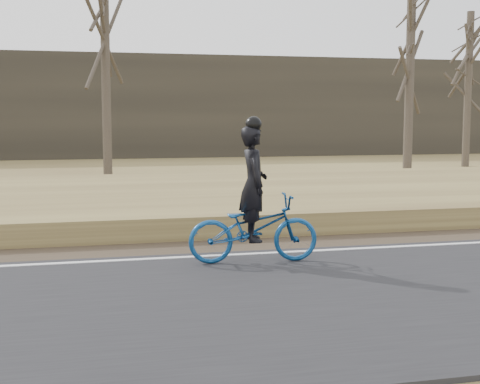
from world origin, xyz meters
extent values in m
cube|color=#383328|center=(0.00, 30.00, 3.00)|extent=(120.00, 4.00, 6.00)
imported|color=navy|center=(5.25, -0.42, 0.61)|extent=(2.14, 0.89, 1.10)
imported|color=black|center=(5.25, -0.42, 1.33)|extent=(0.49, 0.71, 1.85)
sphere|color=black|center=(5.25, -0.42, 2.28)|extent=(0.26, 0.26, 0.26)
cylinder|color=brown|center=(3.62, 15.80, 4.22)|extent=(0.36, 0.36, 8.44)
cylinder|color=brown|center=(15.44, 13.94, 3.58)|extent=(0.36, 0.36, 7.16)
cylinder|color=brown|center=(20.70, 18.12, 3.67)|extent=(0.36, 0.36, 7.34)
camera|label=1|loc=(2.56, -10.67, 2.40)|focal=50.00mm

